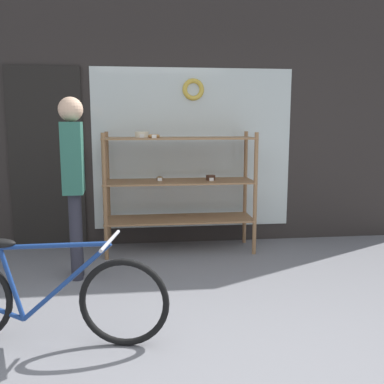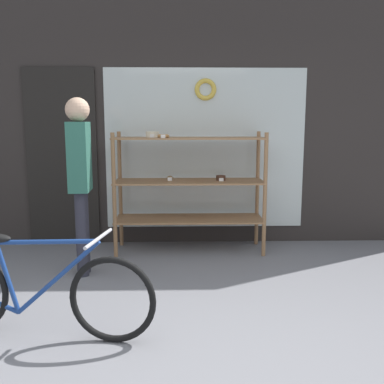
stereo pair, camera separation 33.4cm
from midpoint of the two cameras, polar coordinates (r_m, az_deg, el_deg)
name	(u,v)px [view 2 (the right image)]	position (r m, az deg, el deg)	size (l,w,h in m)	color
storefront_facade	(185,105)	(5.19, 1.00, 11.48)	(6.39, 0.13, 3.42)	#2D2826
display_case	(189,180)	(4.84, 1.51, 1.53)	(1.68, 0.51, 1.37)	#8E6642
bicycle	(37,291)	(3.13, -17.03, -12.58)	(1.64, 0.47, 0.73)	black
pedestrian	(80,172)	(4.14, -12.49, 2.60)	(0.22, 0.33, 1.70)	#282833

